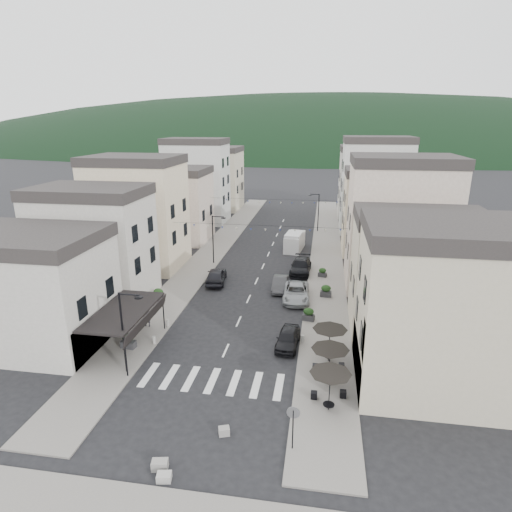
{
  "coord_description": "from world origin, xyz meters",
  "views": [
    {
      "loc": [
        6.82,
        -22.08,
        16.67
      ],
      "look_at": [
        0.26,
        19.0,
        3.5
      ],
      "focal_mm": 30.0,
      "sensor_mm": 36.0,
      "label": 1
    }
  ],
  "objects_px": {
    "parked_car_a": "(288,338)",
    "parked_car_c": "(296,292)",
    "parked_car_e": "(216,275)",
    "pedestrian_b": "(141,301)",
    "parked_car_d": "(301,266)",
    "parked_car_b": "(280,284)",
    "delivery_van": "(294,241)",
    "pedestrian_a": "(147,316)"
  },
  "relations": [
    {
      "from": "parked_car_a",
      "to": "parked_car_e",
      "type": "xyz_separation_m",
      "value": [
        -8.81,
        12.35,
        0.15
      ]
    },
    {
      "from": "delivery_van",
      "to": "pedestrian_b",
      "type": "xyz_separation_m",
      "value": [
        -12.4,
        -21.84,
        -0.19
      ]
    },
    {
      "from": "parked_car_a",
      "to": "delivery_van",
      "type": "relative_size",
      "value": 0.75
    },
    {
      "from": "parked_car_c",
      "to": "pedestrian_b",
      "type": "xyz_separation_m",
      "value": [
        -13.8,
        -4.96,
        0.28
      ]
    },
    {
      "from": "parked_car_a",
      "to": "parked_car_b",
      "type": "height_order",
      "value": "parked_car_a"
    },
    {
      "from": "parked_car_e",
      "to": "parked_car_b",
      "type": "bearing_deg",
      "value": 164.77
    },
    {
      "from": "parked_car_e",
      "to": "delivery_van",
      "type": "bearing_deg",
      "value": -125.66
    },
    {
      "from": "delivery_van",
      "to": "pedestrian_b",
      "type": "bearing_deg",
      "value": -113.26
    },
    {
      "from": "parked_car_a",
      "to": "parked_car_e",
      "type": "height_order",
      "value": "parked_car_e"
    },
    {
      "from": "pedestrian_b",
      "to": "parked_car_d",
      "type": "bearing_deg",
      "value": 59.4
    },
    {
      "from": "parked_car_b",
      "to": "parked_car_e",
      "type": "relative_size",
      "value": 0.85
    },
    {
      "from": "delivery_van",
      "to": "pedestrian_b",
      "type": "distance_m",
      "value": 25.11
    },
    {
      "from": "parked_car_d",
      "to": "parked_car_b",
      "type": "bearing_deg",
      "value": -105.42
    },
    {
      "from": "parked_car_b",
      "to": "parked_car_d",
      "type": "xyz_separation_m",
      "value": [
        1.8,
        5.6,
        0.1
      ]
    },
    {
      "from": "parked_car_c",
      "to": "parked_car_e",
      "type": "bearing_deg",
      "value": 157.01
    },
    {
      "from": "parked_car_b",
      "to": "delivery_van",
      "type": "distance_m",
      "value": 14.68
    },
    {
      "from": "parked_car_a",
      "to": "parked_car_d",
      "type": "bearing_deg",
      "value": 93.89
    },
    {
      "from": "parked_car_c",
      "to": "pedestrian_b",
      "type": "height_order",
      "value": "pedestrian_b"
    },
    {
      "from": "delivery_van",
      "to": "parked_car_a",
      "type": "bearing_deg",
      "value": -80.59
    },
    {
      "from": "parked_car_b",
      "to": "pedestrian_b",
      "type": "bearing_deg",
      "value": -149.6
    },
    {
      "from": "parked_car_e",
      "to": "parked_car_d",
      "type": "bearing_deg",
      "value": -159.57
    },
    {
      "from": "parked_car_c",
      "to": "delivery_van",
      "type": "height_order",
      "value": "delivery_van"
    },
    {
      "from": "parked_car_d",
      "to": "pedestrian_b",
      "type": "height_order",
      "value": "pedestrian_b"
    },
    {
      "from": "pedestrian_a",
      "to": "parked_car_b",
      "type": "bearing_deg",
      "value": 45.18
    },
    {
      "from": "pedestrian_a",
      "to": "parked_car_e",
      "type": "bearing_deg",
      "value": 74.47
    },
    {
      "from": "parked_car_a",
      "to": "parked_car_d",
      "type": "height_order",
      "value": "parked_car_d"
    },
    {
      "from": "parked_car_e",
      "to": "delivery_van",
      "type": "distance_m",
      "value": 15.56
    },
    {
      "from": "parked_car_a",
      "to": "parked_car_d",
      "type": "relative_size",
      "value": 0.75
    },
    {
      "from": "parked_car_a",
      "to": "parked_car_c",
      "type": "bearing_deg",
      "value": 93.89
    },
    {
      "from": "parked_car_d",
      "to": "pedestrian_b",
      "type": "bearing_deg",
      "value": -134.83
    },
    {
      "from": "parked_car_b",
      "to": "parked_car_c",
      "type": "relative_size",
      "value": 0.76
    },
    {
      "from": "parked_car_a",
      "to": "delivery_van",
      "type": "bearing_deg",
      "value": 96.97
    },
    {
      "from": "pedestrian_b",
      "to": "parked_car_c",
      "type": "bearing_deg",
      "value": 36.38
    },
    {
      "from": "parked_car_b",
      "to": "parked_car_d",
      "type": "relative_size",
      "value": 0.77
    },
    {
      "from": "parked_car_e",
      "to": "pedestrian_b",
      "type": "xyz_separation_m",
      "value": [
        -4.99,
        -8.16,
        0.2
      ]
    },
    {
      "from": "parked_car_a",
      "to": "parked_car_d",
      "type": "xyz_separation_m",
      "value": [
        -0.0,
        16.97,
        0.1
      ]
    },
    {
      "from": "parked_car_b",
      "to": "delivery_van",
      "type": "height_order",
      "value": "delivery_van"
    },
    {
      "from": "parked_car_e",
      "to": "delivery_van",
      "type": "height_order",
      "value": "delivery_van"
    },
    {
      "from": "pedestrian_b",
      "to": "parked_car_a",
      "type": "bearing_deg",
      "value": -0.3
    },
    {
      "from": "parked_car_a",
      "to": "pedestrian_b",
      "type": "distance_m",
      "value": 14.43
    },
    {
      "from": "parked_car_c",
      "to": "pedestrian_a",
      "type": "xyz_separation_m",
      "value": [
        -11.96,
        -7.89,
        0.27
      ]
    },
    {
      "from": "parked_car_a",
      "to": "parked_car_b",
      "type": "bearing_deg",
      "value": 102.89
    }
  ]
}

